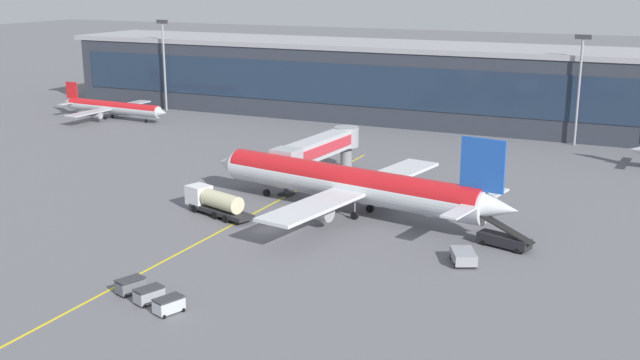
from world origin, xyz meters
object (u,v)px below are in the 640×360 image
object	(u,v)px
fuel_tanker	(215,202)
commuter_jet_near	(113,107)
pushback_tug	(463,256)
baggage_cart_0	(130,285)
belt_loader	(504,239)
baggage_cart_2	(169,305)
main_airliner	(350,184)
baggage_cart_1	(149,295)

from	to	relation	value
fuel_tanker	commuter_jet_near	world-z (taller)	commuter_jet_near
pushback_tug	baggage_cart_0	distance (m)	34.18
belt_loader	pushback_tug	bearing A→B (deg)	-112.74
fuel_tanker	pushback_tug	xyz separation A→B (m)	(33.08, -3.57, -0.90)
baggage_cart_0	commuter_jet_near	distance (m)	96.89
baggage_cart_0	baggage_cart_2	size ratio (longest dim) A/B	1.00
belt_loader	fuel_tanker	bearing A→B (deg)	-174.93
main_airliner	pushback_tug	xyz separation A→B (m)	(17.87, -11.42, -3.09)
baggage_cart_1	main_airliner	bearing A→B (deg)	80.13
commuter_jet_near	baggage_cart_2	bearing A→B (deg)	-47.78
pushback_tug	belt_loader	xyz separation A→B (m)	(2.83, 6.76, 0.14)
baggage_cart_1	commuter_jet_near	size ratio (longest dim) A/B	0.10
fuel_tanker	baggage_cart_0	xyz separation A→B (m)	(6.32, -24.85, -0.96)
pushback_tug	baggage_cart_1	bearing A→B (deg)	-136.70
main_airliner	baggage_cart_2	bearing A→B (deg)	-94.71
baggage_cart_0	baggage_cart_1	xyz separation A→B (m)	(3.01, -1.09, 0.00)
pushback_tug	baggage_cart_2	bearing A→B (deg)	-131.47
baggage_cart_1	belt_loader	bearing A→B (deg)	47.63
main_airliner	fuel_tanker	size ratio (longest dim) A/B	4.04
commuter_jet_near	belt_loader	bearing A→B (deg)	-26.29
baggage_cart_0	commuter_jet_near	xyz separation A→B (m)	(-62.86, 73.70, 1.75)
baggage_cart_0	baggage_cart_2	world-z (taller)	same
baggage_cart_2	commuter_jet_near	xyz separation A→B (m)	(-68.87, 75.89, 1.75)
belt_loader	baggage_cart_1	size ratio (longest dim) A/B	2.32
fuel_tanker	main_airliner	bearing A→B (deg)	27.28
fuel_tanker	baggage_cart_0	size ratio (longest dim) A/B	3.66
main_airliner	pushback_tug	bearing A→B (deg)	-32.58
baggage_cart_2	baggage_cart_0	bearing A→B (deg)	160.01
baggage_cart_0	baggage_cart_1	world-z (taller)	same
fuel_tanker	commuter_jet_near	xyz separation A→B (m)	(-56.54, 48.85, 0.79)
fuel_tanker	baggage_cart_1	world-z (taller)	fuel_tanker
pushback_tug	commuter_jet_near	world-z (taller)	commuter_jet_near
fuel_tanker	baggage_cart_0	world-z (taller)	fuel_tanker
main_airliner	belt_loader	world-z (taller)	main_airliner
pushback_tug	baggage_cart_1	world-z (taller)	baggage_cart_1
belt_loader	baggage_cart_2	bearing A→B (deg)	-127.95
baggage_cart_2	main_airliner	bearing A→B (deg)	85.29
baggage_cart_2	fuel_tanker	bearing A→B (deg)	114.53
baggage_cart_0	pushback_tug	bearing A→B (deg)	38.50
pushback_tug	belt_loader	distance (m)	7.33
main_airliner	baggage_cart_1	size ratio (longest dim) A/B	14.78
main_airliner	fuel_tanker	world-z (taller)	main_airliner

